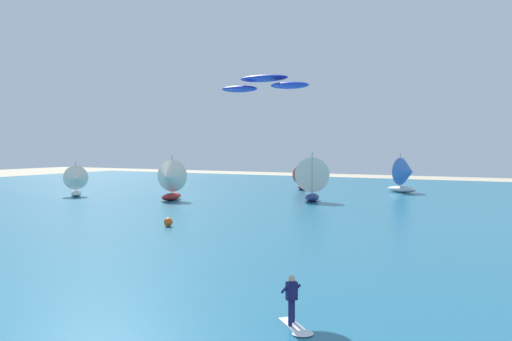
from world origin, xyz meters
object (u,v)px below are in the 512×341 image
at_px(sailboat_near_shore, 406,175).
at_px(sailboat_trailing, 76,181).
at_px(sailboat_center_horizon, 303,177).
at_px(kite, 264,84).
at_px(kitesurfer, 294,309).
at_px(sailboat_mid_right, 312,178).
at_px(marker_buoy, 168,222).
at_px(sailboat_anchored_offshore, 169,180).

xyz_separation_m(sailboat_near_shore, sailboat_trailing, (-33.36, -23.07, -0.42)).
bearing_deg(sailboat_center_horizon, kite, -69.59).
relative_size(kitesurfer, sailboat_mid_right, 0.34).
bearing_deg(marker_buoy, sailboat_trailing, 150.12).
bearing_deg(sailboat_near_shore, kite, -86.14).
distance_m(sailboat_mid_right, sailboat_center_horizon, 14.02).
height_order(sailboat_near_shore, sailboat_mid_right, sailboat_mid_right).
relative_size(sailboat_near_shore, marker_buoy, 7.61).
bearing_deg(sailboat_trailing, sailboat_center_horizon, 47.03).
height_order(kitesurfer, sailboat_mid_right, sailboat_mid_right).
height_order(kitesurfer, kite, kite).
bearing_deg(sailboat_trailing, sailboat_anchored_offshore, 5.87).
bearing_deg(kitesurfer, sailboat_trailing, 144.31).
height_order(sailboat_near_shore, sailboat_anchored_offshore, sailboat_near_shore).
xyz_separation_m(kite, sailboat_center_horizon, (-16.57, 44.54, -7.10)).
xyz_separation_m(sailboat_near_shore, sailboat_anchored_offshore, (-20.76, -21.77, -0.01)).
relative_size(kitesurfer, sailboat_center_horizon, 0.48).
distance_m(sailboat_trailing, sailboat_mid_right, 27.71).
bearing_deg(sailboat_mid_right, kite, -72.29).
bearing_deg(marker_buoy, sailboat_near_shore, 75.35).
relative_size(kite, sailboat_center_horizon, 1.25).
distance_m(sailboat_center_horizon, sailboat_anchored_offshore, 21.37).
height_order(kite, sailboat_center_horizon, kite).
bearing_deg(sailboat_anchored_offshore, marker_buoy, -53.25).
height_order(sailboat_mid_right, marker_buoy, sailboat_mid_right).
bearing_deg(sailboat_mid_right, sailboat_center_horizon, 116.89).
distance_m(kitesurfer, sailboat_mid_right, 40.73).
relative_size(sailboat_trailing, sailboat_anchored_offshore, 0.82).
distance_m(sailboat_near_shore, sailboat_anchored_offshore, 30.08).
relative_size(kite, marker_buoy, 7.06).
relative_size(sailboat_near_shore, sailboat_trailing, 1.23).
bearing_deg(sailboat_trailing, kite, -32.42).
relative_size(kitesurfer, sailboat_anchored_offshore, 0.36).
bearing_deg(sailboat_anchored_offshore, kite, -45.69).
xyz_separation_m(kitesurfer, sailboat_anchored_offshore, (-28.02, 30.48, 1.67)).
xyz_separation_m(sailboat_near_shore, sailboat_center_horizon, (-13.45, -1.69, -0.58)).
distance_m(sailboat_near_shore, sailboat_center_horizon, 13.57).
xyz_separation_m(kitesurfer, sailboat_mid_right, (-14.37, 38.06, 1.82)).
bearing_deg(sailboat_trailing, marker_buoy, -29.88).
bearing_deg(kite, sailboat_mid_right, 107.71).
bearing_deg(sailboat_near_shore, sailboat_mid_right, -116.63).
distance_m(kitesurfer, marker_buoy, 22.92).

